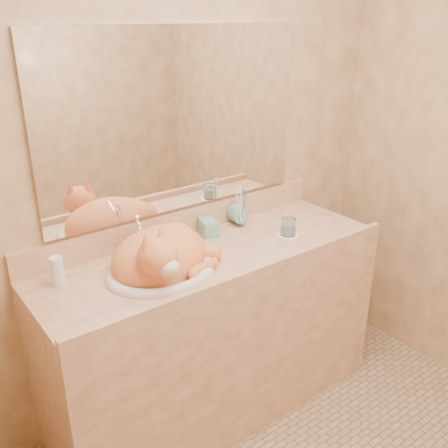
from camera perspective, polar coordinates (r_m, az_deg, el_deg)
wall_back at (r=2.29m, az=-5.27°, el=8.18°), size 2.40×0.02×2.50m
vanity_counter at (r=2.43m, az=-1.04°, el=-12.36°), size 1.60×0.55×0.85m
mirror at (r=2.25m, az=-5.24°, el=11.58°), size 1.30×0.02×0.80m
sink_basin at (r=2.03m, az=-7.25°, el=-3.82°), size 0.52×0.46×0.14m
faucet at (r=2.16m, az=-9.59°, el=-1.69°), size 0.07×0.13×0.18m
cat at (r=2.05m, az=-7.21°, el=-3.37°), size 0.53×0.47×0.24m
soap_dispenser at (r=2.32m, az=-1.36°, el=0.19°), size 0.09×0.09×0.16m
toothbrush_cup at (r=2.45m, az=1.97°, el=0.52°), size 0.13×0.13×0.09m
toothbrushes at (r=2.42m, az=1.99°, el=2.19°), size 0.03×0.03×0.21m
saucer at (r=2.39m, az=7.31°, el=-1.32°), size 0.11×0.11×0.01m
water_glass at (r=2.37m, az=7.37°, el=-0.29°), size 0.07×0.07×0.08m
lotion_bottle at (r=2.03m, az=-18.52°, el=-5.18°), size 0.05×0.05×0.12m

